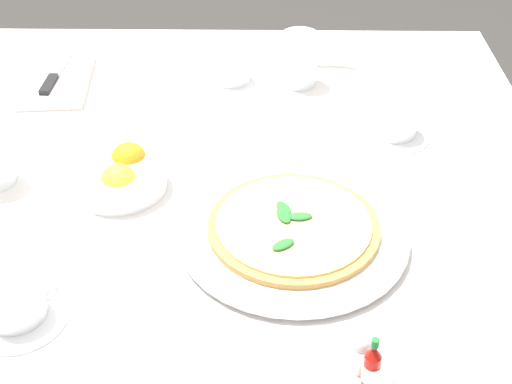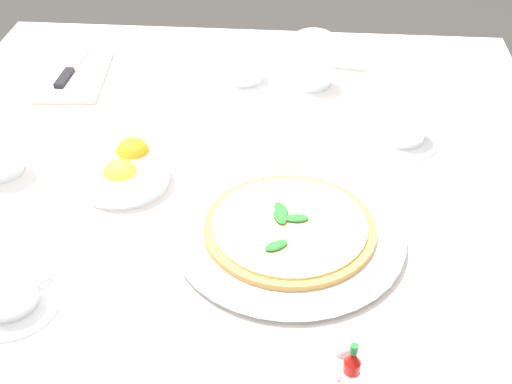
# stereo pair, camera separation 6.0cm
# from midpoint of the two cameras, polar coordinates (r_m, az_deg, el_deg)

# --- Properties ---
(dining_table) EXTENTS (1.15, 1.15, 0.75)m
(dining_table) POSITION_cam_midpoint_polar(r_m,az_deg,el_deg) (1.27, -3.87, -3.00)
(dining_table) COLOR white
(dining_table) RESTS_ON ground_plane
(pizza_plate) EXTENTS (0.34, 0.34, 0.02)m
(pizza_plate) POSITION_cam_midpoint_polar(r_m,az_deg,el_deg) (1.04, 1.41, -3.38)
(pizza_plate) COLOR white
(pizza_plate) RESTS_ON dining_table
(pizza) EXTENTS (0.26, 0.26, 0.02)m
(pizza) POSITION_cam_midpoint_polar(r_m,az_deg,el_deg) (1.03, 1.42, -2.79)
(pizza) COLOR #C68E47
(pizza) RESTS_ON pizza_plate
(coffee_cup_near_left) EXTENTS (0.13, 0.13, 0.07)m
(coffee_cup_near_left) POSITION_cam_midpoint_polar(r_m,az_deg,el_deg) (0.97, -20.77, -8.41)
(coffee_cup_near_left) COLOR white
(coffee_cup_near_left) RESTS_ON dining_table
(coffee_cup_far_left) EXTENTS (0.13, 0.13, 0.07)m
(coffee_cup_far_left) POSITION_cam_midpoint_polar(r_m,az_deg,el_deg) (1.28, 10.01, 5.66)
(coffee_cup_far_left) COLOR white
(coffee_cup_far_left) RESTS_ON dining_table
(coffee_cup_center_back) EXTENTS (0.13, 0.13, 0.06)m
(coffee_cup_center_back) POSITION_cam_midpoint_polar(r_m,az_deg,el_deg) (1.44, -3.39, 9.88)
(coffee_cup_center_back) COLOR white
(coffee_cup_center_back) RESTS_ON dining_table
(water_glass_far_right) EXTENTS (0.07, 0.07, 0.11)m
(water_glass_far_right) POSITION_cam_midpoint_polar(r_m,az_deg,el_deg) (1.43, 2.33, 10.50)
(water_glass_far_right) COLOR white
(water_glass_far_right) RESTS_ON dining_table
(napkin_folded) EXTENTS (0.23, 0.15, 0.02)m
(napkin_folded) POSITION_cam_midpoint_polar(r_m,az_deg,el_deg) (1.51, -17.07, 8.75)
(napkin_folded) COLOR silver
(napkin_folded) RESTS_ON dining_table
(dinner_knife) EXTENTS (0.20, 0.03, 0.01)m
(dinner_knife) POSITION_cam_midpoint_polar(r_m,az_deg,el_deg) (1.50, -17.14, 9.26)
(dinner_knife) COLOR silver
(dinner_knife) RESTS_ON napkin_folded
(citrus_bowl) EXTENTS (0.15, 0.15, 0.07)m
(citrus_bowl) POSITION_cam_midpoint_polar(r_m,az_deg,el_deg) (1.16, -12.42, 1.32)
(citrus_bowl) COLOR white
(citrus_bowl) RESTS_ON dining_table
(hot_sauce_bottle) EXTENTS (0.02, 0.02, 0.08)m
(hot_sauce_bottle) POSITION_cam_midpoint_polar(r_m,az_deg,el_deg) (0.84, 7.34, -14.11)
(hot_sauce_bottle) COLOR #B7140F
(hot_sauce_bottle) RESTS_ON dining_table
(salt_shaker) EXTENTS (0.03, 0.03, 0.06)m
(salt_shaker) POSITION_cam_midpoint_polar(r_m,az_deg,el_deg) (0.86, 6.44, -13.05)
(salt_shaker) COLOR white
(salt_shaker) RESTS_ON dining_table
(menu_card) EXTENTS (0.01, 0.09, 0.06)m
(menu_card) POSITION_cam_midpoint_polar(r_m,az_deg,el_deg) (1.51, 5.01, 11.17)
(menu_card) COLOR white
(menu_card) RESTS_ON dining_table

